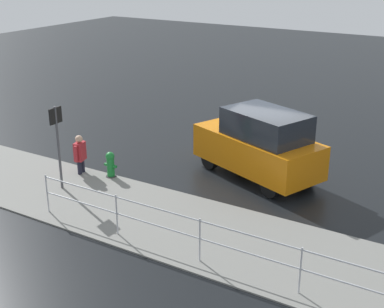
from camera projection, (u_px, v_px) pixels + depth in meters
name	position (u px, v px, depth m)	size (l,w,h in m)	color
ground_plane	(257.00, 170.00, 16.27)	(60.00, 60.00, 0.00)	black
kerb_strip	(184.00, 227.00, 12.91)	(24.00, 3.20, 0.04)	slate
moving_hatchback	(260.00, 144.00, 15.44)	(4.25, 2.99, 2.06)	orange
fire_hydrant	(111.00, 165.00, 15.61)	(0.42, 0.31, 0.80)	#197A2D
pedestrian	(80.00, 153.00, 15.76)	(0.32, 0.55, 1.22)	#B2262D
metal_railing	(200.00, 232.00, 11.21)	(8.96, 0.04, 1.05)	#B7BABF
sign_post	(57.00, 136.00, 14.43)	(0.07, 0.44, 2.40)	#4C4C51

